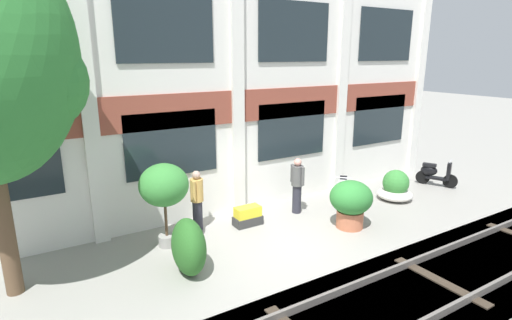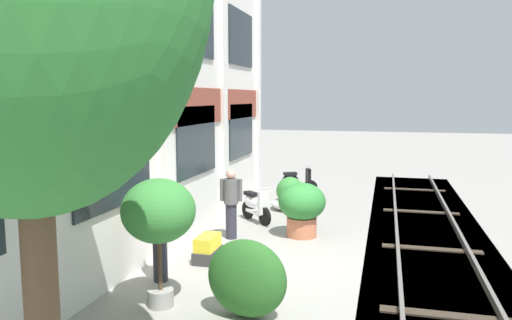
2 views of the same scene
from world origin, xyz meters
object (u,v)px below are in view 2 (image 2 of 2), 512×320
object	(u,v)px
scooter_second_parked	(296,182)
resident_by_doorway	(160,234)
potted_plant_square_trough	(208,249)
topiary_hedge	(247,278)
potted_plant_tall_urn	(159,214)
scooter_near_curb	(255,205)
potted_plant_wide_bowl	(290,196)
potted_plant_stone_basin	(302,206)
resident_watching_tracks	(231,202)

from	to	relation	value
scooter_second_parked	resident_by_doorway	size ratio (longest dim) A/B	0.79
potted_plant_square_trough	scooter_second_parked	distance (m)	7.39
resident_by_doorway	topiary_hedge	distance (m)	2.19
potted_plant_tall_urn	scooter_near_curb	size ratio (longest dim) A/B	1.97
potted_plant_wide_bowl	scooter_second_parked	world-z (taller)	same
potted_plant_stone_basin	potted_plant_wide_bowl	xyz separation A→B (m)	(2.76, 0.81, -0.35)
potted_plant_square_trough	scooter_near_curb	world-z (taller)	scooter_near_curb
potted_plant_tall_urn	resident_watching_tracks	distance (m)	4.02
resident_watching_tracks	topiary_hedge	distance (m)	4.26
potted_plant_tall_urn	scooter_second_parked	bearing A→B (deg)	-2.67
topiary_hedge	scooter_near_curb	bearing A→B (deg)	13.69
potted_plant_tall_urn	potted_plant_wide_bowl	world-z (taller)	potted_plant_tall_urn
potted_plant_wide_bowl	topiary_hedge	size ratio (longest dim) A/B	0.87
potted_plant_wide_bowl	scooter_second_parked	xyz separation A→B (m)	(2.34, 0.24, 0.04)
topiary_hedge	potted_plant_tall_urn	bearing A→B (deg)	89.86
potted_plant_square_trough	scooter_near_curb	xyz separation A→B (m)	(3.37, -0.10, 0.19)
potted_plant_square_trough	resident_watching_tracks	bearing A→B (deg)	0.88
potted_plant_tall_urn	resident_by_doorway	size ratio (longest dim) A/B	1.27
potted_plant_square_trough	resident_by_doorway	distance (m)	1.48
resident_watching_tracks	topiary_hedge	xyz separation A→B (m)	(-3.97, -1.50, -0.28)
potted_plant_tall_urn	potted_plant_wide_bowl	size ratio (longest dim) A/B	1.85
scooter_second_parked	potted_plant_stone_basin	bearing A→B (deg)	-104.21
scooter_near_curb	resident_by_doorway	world-z (taller)	resident_by_doorway
scooter_second_parked	resident_by_doorway	distance (m)	8.70
potted_plant_wide_bowl	potted_plant_tall_urn	bearing A→B (deg)	174.57
resident_watching_tracks	resident_by_doorway	bearing A→B (deg)	-16.28
resident_by_doorway	topiary_hedge	world-z (taller)	resident_by_doorway
potted_plant_square_trough	scooter_second_parked	bearing A→B (deg)	-3.87
scooter_near_curb	topiary_hedge	bearing A→B (deg)	-31.63
resident_by_doorway	potted_plant_tall_urn	bearing A→B (deg)	-115.02
scooter_near_curb	resident_watching_tracks	world-z (taller)	resident_watching_tracks
topiary_hedge	scooter_second_parked	bearing A→B (deg)	5.78
potted_plant_stone_basin	scooter_second_parked	bearing A→B (deg)	11.69
scooter_near_curb	potted_plant_wide_bowl	bearing A→B (deg)	113.30
potted_plant_stone_basin	scooter_second_parked	xyz separation A→B (m)	(5.10, 1.06, -0.31)
potted_plant_square_trough	resident_watching_tracks	world-z (taller)	resident_watching_tracks
potted_plant_wide_bowl	resident_by_doorway	distance (m)	6.43
potted_plant_wide_bowl	topiary_hedge	distance (m)	7.36
topiary_hedge	potted_plant_wide_bowl	bearing A→B (deg)	5.73
potted_plant_square_trough	potted_plant_tall_urn	size ratio (longest dim) A/B	0.38
potted_plant_stone_basin	scooter_second_parked	distance (m)	5.22
scooter_second_parked	topiary_hedge	world-z (taller)	topiary_hedge
resident_by_doorway	potted_plant_stone_basin	bearing A→B (deg)	10.08
potted_plant_square_trough	resident_watching_tracks	size ratio (longest dim) A/B	0.47
potted_plant_wide_bowl	topiary_hedge	bearing A→B (deg)	-174.27
scooter_second_parked	topiary_hedge	distance (m)	9.71
potted_plant_wide_bowl	scooter_near_curb	world-z (taller)	same
scooter_second_parked	topiary_hedge	xyz separation A→B (m)	(-9.66, -0.98, 0.16)
potted_plant_square_trough	potted_plant_wide_bowl	xyz separation A→B (m)	(5.03, -0.74, 0.15)
scooter_near_curb	resident_watching_tracks	size ratio (longest dim) A/B	0.64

